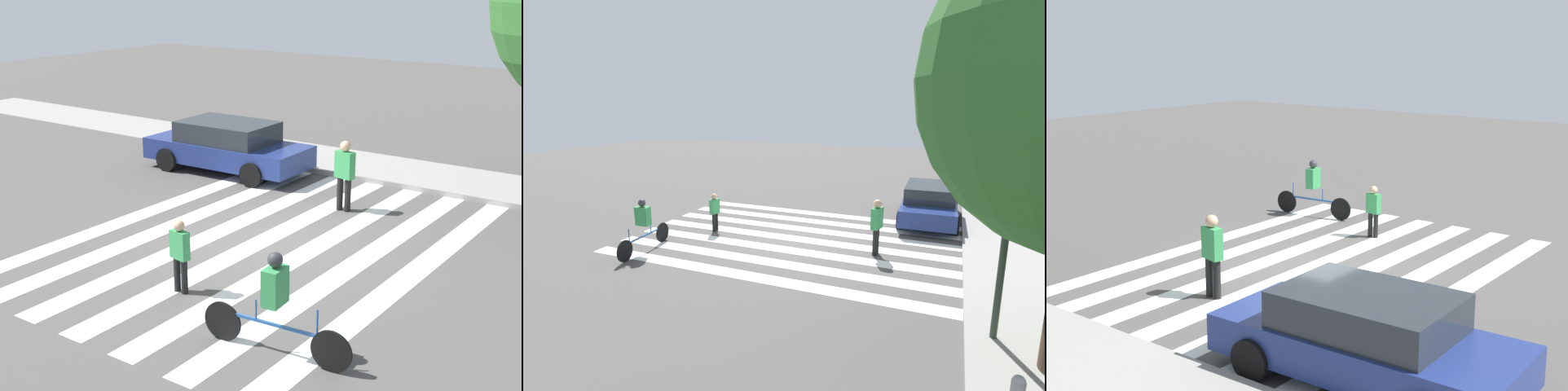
{
  "view_description": "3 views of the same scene",
  "coord_description": "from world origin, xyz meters",
  "views": [
    {
      "loc": [
        7.92,
        -11.27,
        5.25
      ],
      "look_at": [
        -0.18,
        0.2,
        0.89
      ],
      "focal_mm": 50.0,
      "sensor_mm": 36.0,
      "label": 1
    },
    {
      "loc": [
        11.63,
        4.57,
        4.25
      ],
      "look_at": [
        0.22,
        -0.26,
        1.45
      ],
      "focal_mm": 28.0,
      "sensor_mm": 36.0,
      "label": 2
    },
    {
      "loc": [
        -9.04,
        11.99,
        4.88
      ],
      "look_at": [
        0.58,
        -0.52,
        1.41
      ],
      "focal_mm": 50.0,
      "sensor_mm": 36.0,
      "label": 3
    }
  ],
  "objects": [
    {
      "name": "traffic_light",
      "position": [
        4.09,
        5.34,
        2.91
      ],
      "size": [
        0.6,
        0.5,
        4.15
      ],
      "color": "#283828",
      "rests_on": "ground_plane"
    },
    {
      "name": "pedestrian_child_with_backpack",
      "position": [
        0.38,
        2.68,
        0.92
      ],
      "size": [
        0.48,
        0.29,
        1.63
      ],
      "rotation": [
        0.0,
        0.0,
        -0.21
      ],
      "color": "black",
      "rests_on": "ground_plane"
    },
    {
      "name": "ground_plane",
      "position": [
        0.0,
        0.0,
        0.0
      ],
      "size": [
        60.0,
        60.0,
        0.0
      ],
      "primitive_type": "plane",
      "color": "#4C4947"
    },
    {
      "name": "sidewalk_curb",
      "position": [
        0.0,
        6.25,
        0.07
      ],
      "size": [
        36.0,
        2.5,
        0.14
      ],
      "color": "gray",
      "rests_on": "ground_plane"
    },
    {
      "name": "cyclist_mid_street",
      "position": [
        2.77,
        -3.63,
        0.86
      ],
      "size": [
        2.37,
        0.42,
        1.58
      ],
      "rotation": [
        0.0,
        0.0,
        0.09
      ],
      "color": "black",
      "rests_on": "ground_plane"
    },
    {
      "name": "pedestrian_adult_yellow_jacket",
      "position": [
        0.27,
        -2.79,
        0.73
      ],
      "size": [
        0.38,
        0.22,
        1.3
      ],
      "rotation": [
        0.0,
        0.0,
        2.98
      ],
      "color": "black",
      "rests_on": "ground_plane"
    },
    {
      "name": "car_parked_dark_suv",
      "position": [
        -3.85,
        3.85,
        0.71
      ],
      "size": [
        4.55,
        2.08,
        1.38
      ],
      "rotation": [
        0.0,
        0.0,
        0.03
      ],
      "color": "navy",
      "rests_on": "ground_plane"
    },
    {
      "name": "crosswalk_stripes",
      "position": [
        0.0,
        0.0,
        0.0
      ],
      "size": [
        6.86,
        10.0,
        0.01
      ],
      "color": "white",
      "rests_on": "ground_plane"
    }
  ]
}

